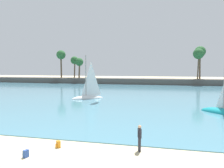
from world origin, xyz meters
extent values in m
cube|color=teal|center=(0.00, 55.00, 0.03)|extent=(220.00, 96.87, 0.06)
cube|color=#514C47|center=(0.00, 63.43, 0.90)|extent=(114.23, 6.00, 1.80)
cylinder|color=brown|center=(15.33, 65.01, 5.99)|extent=(0.62, 0.66, 8.39)
sphere|color=#285B2D|center=(15.33, 65.01, 10.18)|extent=(3.31, 3.31, 3.31)
cylinder|color=brown|center=(14.44, 61.94, 5.58)|extent=(0.58, 0.69, 7.57)
sphere|color=#285B2D|center=(14.44, 61.94, 9.35)|extent=(3.14, 3.14, 3.14)
cylinder|color=brown|center=(-25.63, 64.44, 4.82)|extent=(0.70, 0.52, 6.06)
sphere|color=#285B2D|center=(-25.63, 64.44, 7.84)|extent=(2.74, 2.74, 2.74)
cylinder|color=brown|center=(-22.87, 61.87, 4.49)|extent=(0.76, 0.56, 5.41)
sphere|color=#285B2D|center=(-22.87, 61.87, 7.19)|extent=(2.69, 2.69, 2.69)
cylinder|color=brown|center=(-29.99, 63.00, 5.76)|extent=(0.74, 0.84, 7.94)
sphere|color=#285B2D|center=(-29.99, 63.00, 9.72)|extent=(3.13, 3.13, 3.13)
cylinder|color=#23232D|center=(3.35, 5.84, 0.43)|extent=(0.15, 0.15, 0.86)
cylinder|color=#23232D|center=(3.41, 5.63, 0.43)|extent=(0.15, 0.15, 0.86)
cube|color=#23232D|center=(3.38, 5.73, 1.15)|extent=(0.28, 0.38, 0.58)
sphere|color=tan|center=(3.38, 5.73, 1.56)|extent=(0.21, 0.21, 0.21)
cylinder|color=#23232D|center=(3.32, 5.95, 1.11)|extent=(0.09, 0.09, 0.50)
cylinder|color=#23232D|center=(3.44, 5.51, 1.11)|extent=(0.09, 0.09, 0.50)
cube|color=#2D4C9E|center=(-2.93, 3.26, 0.22)|extent=(0.28, 0.35, 0.44)
cube|color=#2D4C9E|center=(-3.05, 3.30, 0.12)|extent=(0.14, 0.23, 0.20)
cube|color=orange|center=(-1.85, 5.18, 0.22)|extent=(0.36, 0.35, 0.44)
cube|color=orange|center=(-1.94, 5.09, 0.12)|extent=(0.21, 0.21, 0.20)
ellipsoid|color=white|center=(-7.66, 27.18, 0.06)|extent=(5.30, 4.45, 1.07)
cylinder|color=gray|center=(-7.88, 27.02, 3.96)|extent=(0.16, 0.16, 6.72)
pyramid|color=white|center=(-7.14, 27.56, 3.45)|extent=(2.06, 1.54, 5.71)
camera|label=1|loc=(4.83, -7.80, 5.18)|focal=35.64mm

